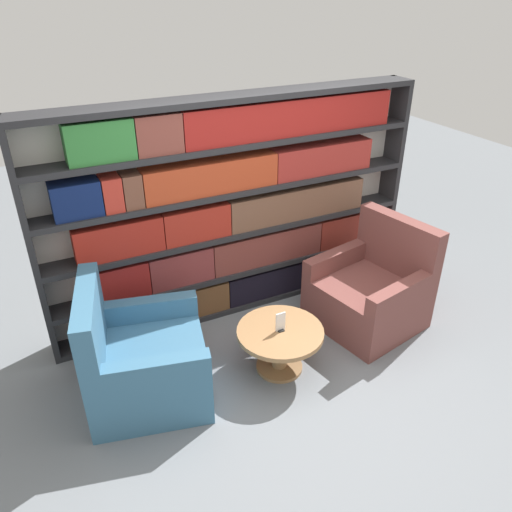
% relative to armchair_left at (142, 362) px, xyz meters
% --- Properties ---
extents(ground_plane, '(14.00, 14.00, 0.00)m').
position_rel_armchair_left_xyz_m(ground_plane, '(1.19, -0.53, -0.32)').
color(ground_plane, slate).
extents(bookshelf, '(3.58, 0.30, 2.06)m').
position_rel_armchair_left_xyz_m(bookshelf, '(1.20, 0.83, 0.68)').
color(bookshelf, silver).
rests_on(bookshelf, ground_plane).
extents(armchair_left, '(1.05, 1.05, 0.99)m').
position_rel_armchair_left_xyz_m(armchair_left, '(0.00, 0.00, 0.00)').
color(armchair_left, '#386684').
rests_on(armchair_left, ground_plane).
extents(armchair_right, '(1.03, 1.03, 0.99)m').
position_rel_armchair_left_xyz_m(armchair_right, '(2.19, -0.00, 0.00)').
color(armchair_right, brown).
rests_on(armchair_right, ground_plane).
extents(coffee_table, '(0.71, 0.71, 0.40)m').
position_rel_armchair_left_xyz_m(coffee_table, '(1.09, -0.22, -0.04)').
color(coffee_table, olive).
rests_on(coffee_table, ground_plane).
extents(table_sign, '(0.08, 0.06, 0.17)m').
position_rel_armchair_left_xyz_m(table_sign, '(1.09, -0.22, 0.15)').
color(table_sign, black).
rests_on(table_sign, coffee_table).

